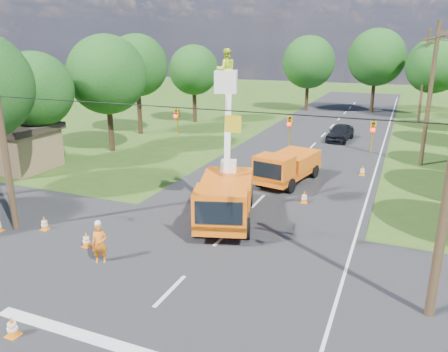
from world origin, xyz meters
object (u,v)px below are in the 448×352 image
at_px(tree_far_b, 376,57).
at_px(tree_left_c, 35,90).
at_px(second_truck, 287,166).
at_px(traffic_cone_0, 12,327).
at_px(tree_left_d, 107,75).
at_px(tree_left_f, 194,70).
at_px(pole_left, 3,137).
at_px(shed, 15,146).
at_px(tree_far_c, 434,66).
at_px(traffic_cone_7, 362,171).
at_px(pole_right_mid, 430,94).
at_px(bucket_truck, 225,188).
at_px(traffic_cone_2, 243,216).
at_px(traffic_cone_4, 86,240).
at_px(ground_worker, 99,243).
at_px(pole_right_far, 424,75).
at_px(traffic_cone_5, 44,223).
at_px(distant_car, 340,132).
at_px(tree_left_e, 137,66).
at_px(traffic_cone_3, 304,197).
at_px(tree_far_a, 309,62).

bearing_deg(tree_far_b, tree_left_c, -118.44).
bearing_deg(second_truck, traffic_cone_0, -90.64).
relative_size(tree_left_d, tree_left_f, 1.10).
bearing_deg(tree_left_c, tree_left_f, 85.37).
distance_m(pole_left, tree_left_f, 30.49).
height_order(traffic_cone_0, pole_left, pole_left).
xyz_separation_m(pole_left, shed, (-8.50, 8.00, -2.88)).
height_order(pole_left, tree_far_c, tree_far_c).
bearing_deg(traffic_cone_7, pole_right_mid, 50.95).
xyz_separation_m(bucket_truck, tree_left_f, (-14.15, 25.29, 3.92)).
height_order(traffic_cone_2, traffic_cone_4, same).
distance_m(ground_worker, traffic_cone_7, 18.70).
relative_size(pole_right_far, tree_far_c, 1.09).
distance_m(second_truck, traffic_cone_7, 5.61).
bearing_deg(traffic_cone_2, traffic_cone_4, -136.57).
bearing_deg(shed, traffic_cone_5, -37.52).
height_order(distant_car, tree_left_e, tree_left_e).
xyz_separation_m(traffic_cone_5, tree_far_b, (11.14, 44.57, 6.45)).
relative_size(second_truck, tree_far_b, 0.59).
xyz_separation_m(second_truck, tree_left_c, (-17.07, -2.94, 4.31)).
bearing_deg(second_truck, pole_right_far, 85.33).
relative_size(traffic_cone_3, tree_left_c, 0.09).
distance_m(traffic_cone_2, pole_left, 11.67).
xyz_separation_m(traffic_cone_0, shed, (-14.84, 14.01, 1.26)).
height_order(traffic_cone_7, shed, shed).
bearing_deg(traffic_cone_7, distant_car, 105.90).
height_order(tree_left_f, tree_far_c, tree_far_c).
relative_size(distant_car, tree_far_a, 0.47).
bearing_deg(pole_left, traffic_cone_5, 17.32).
distance_m(pole_right_mid, pole_left, 26.91).
bearing_deg(pole_right_mid, tree_left_f, 156.77).
height_order(traffic_cone_2, traffic_cone_7, same).
distance_m(distant_car, tree_far_c, 18.42).
distance_m(traffic_cone_3, tree_far_a, 35.49).
height_order(traffic_cone_7, tree_far_a, tree_far_a).
bearing_deg(pole_right_mid, second_truck, -134.53).
height_order(traffic_cone_2, tree_left_c, tree_left_c).
bearing_deg(traffic_cone_4, distant_car, 75.27).
xyz_separation_m(traffic_cone_4, pole_right_mid, (13.62, 20.25, 4.75)).
bearing_deg(pole_right_mid, pole_right_far, 90.00).
bearing_deg(tree_left_f, tree_far_b, 40.12).
bearing_deg(tree_left_d, ground_worker, -54.94).
distance_m(tree_left_e, tree_far_c, 33.04).
relative_size(traffic_cone_0, traffic_cone_3, 1.00).
bearing_deg(shed, distant_car, 42.45).
relative_size(second_truck, traffic_cone_5, 8.53).
bearing_deg(tree_left_d, traffic_cone_4, -57.07).
distance_m(second_truck, tree_left_c, 17.85).
bearing_deg(ground_worker, tree_far_c, 41.49).
bearing_deg(tree_far_c, bucket_truck, -105.23).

